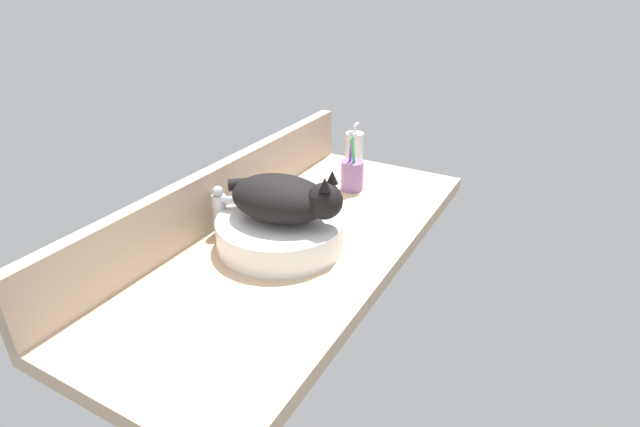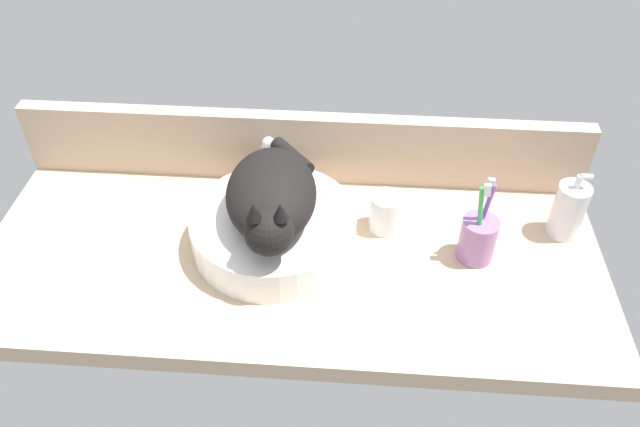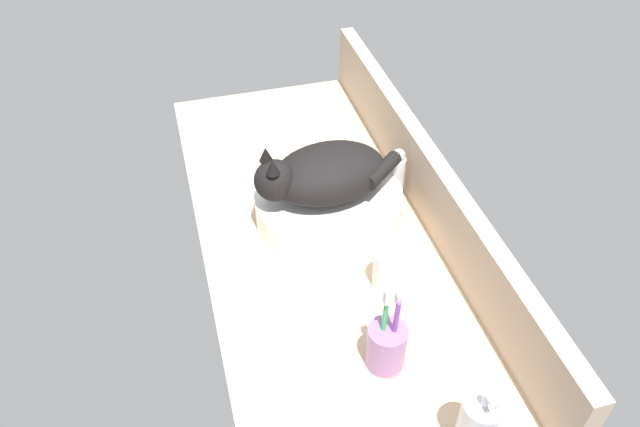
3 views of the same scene
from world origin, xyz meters
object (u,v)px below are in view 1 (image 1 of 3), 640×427
sink_basin (281,231)px  soap_dispenser (354,149)px  toothbrush_cup (352,174)px  cat (285,198)px  faucet (223,209)px  water_glass (304,195)px

sink_basin → soap_dispenser: bearing=7.2°
toothbrush_cup → sink_basin: bearing=178.8°
cat → faucet: (-2.93, 17.18, -5.86)cm
soap_dispenser → toothbrush_cup: 20.22cm
cat → soap_dispenser: (57.71, 8.68, -7.14)cm
toothbrush_cup → water_glass: (-17.47, 7.00, -1.44)cm
soap_dispenser → water_glass: bearing=-178.1°
soap_dispenser → water_glass: 36.04cm
sink_basin → water_glass: (21.99, 6.15, -0.15)cm
sink_basin → toothbrush_cup: bearing=-1.2°
cat → toothbrush_cup: 40.09cm
soap_dispenser → toothbrush_cup: toothbrush_cup is taller
toothbrush_cup → water_glass: 18.87cm
faucet → soap_dispenser: 61.24cm
faucet → soap_dispenser: bearing=-8.0°
sink_basin → cat: bearing=-80.8°
soap_dispenser → sink_basin: bearing=-172.8°
cat → toothbrush_cup: cat is taller
cat → faucet: size_ratio=2.38×
faucet → water_glass: (24.70, -9.68, -3.75)cm
cat → water_glass: bearing=19.0°
sink_basin → cat: size_ratio=1.00×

